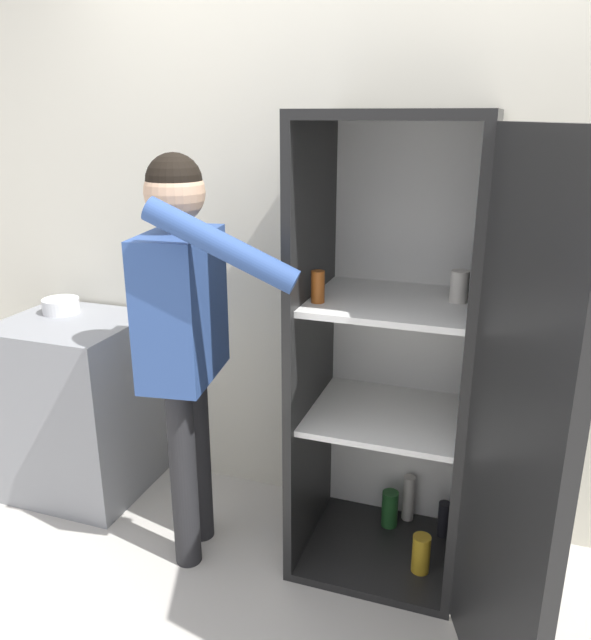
% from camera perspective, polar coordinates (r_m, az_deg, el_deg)
% --- Properties ---
extents(wall_back, '(7.00, 0.06, 2.55)m').
position_cam_1_polar(wall_back, '(2.73, 4.81, 7.12)').
color(wall_back, silver).
rests_on(wall_back, ground_plane).
extents(refrigerator, '(0.93, 1.23, 1.82)m').
position_cam_1_polar(refrigerator, '(2.35, 10.81, -4.62)').
color(refrigerator, black).
rests_on(refrigerator, ground_plane).
extents(person, '(0.69, 0.56, 1.68)m').
position_cam_1_polar(person, '(2.43, -10.14, 0.48)').
color(person, '#262628').
rests_on(person, ground_plane).
extents(counter, '(0.62, 0.56, 0.88)m').
position_cam_1_polar(counter, '(3.26, -19.17, -7.45)').
color(counter, gray).
rests_on(counter, ground_plane).
extents(bowl, '(0.17, 0.17, 0.07)m').
position_cam_1_polar(bowl, '(3.23, -20.65, 1.23)').
color(bowl, white).
rests_on(bowl, counter).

